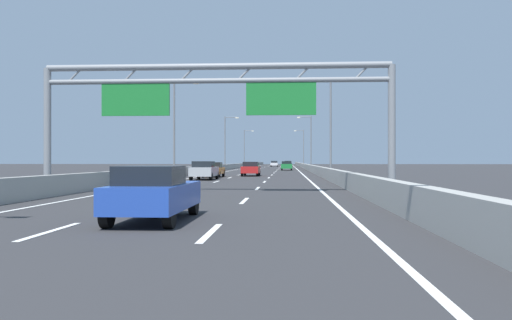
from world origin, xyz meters
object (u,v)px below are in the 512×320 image
Objects in this scene: orange_car at (213,170)px; silver_car at (204,170)px; streetlamp_right_far at (310,139)px; streetlamp_left_distant at (245,146)px; green_car at (287,166)px; streetlamp_left_mid at (176,122)px; white_car at (274,164)px; blue_car at (154,193)px; streetlamp_right_mid at (328,121)px; sign_gantry at (214,94)px; black_car at (288,164)px; streetlamp_left_far at (226,139)px; red_car at (251,169)px; streetlamp_right_distant at (303,146)px.

orange_car is 0.94× the size of silver_car.
streetlamp_right_far is 1.00× the size of streetlamp_left_distant.
orange_car is at bearing -101.50° from green_car.
streetlamp_right_far and streetlamp_left_distant have the same top height.
white_car is at bearing 84.93° from streetlamp_left_mid.
streetlamp_right_far is 79.24m from blue_car.
streetlamp_left_mid is 83.28m from streetlamp_left_distant.
streetlamp_left_distant is at bearing 100.16° from streetlamp_right_mid.
silver_car is (-10.84, -49.77, -4.62)m from streetlamp_right_far.
black_car is (3.77, 109.44, -4.09)m from sign_gantry.
streetlamp_right_far reaches higher than sign_gantry.
sign_gantry is 67.39m from streetlamp_left_far.
silver_car is at bearing -88.14° from orange_car.
black_car is 1.02× the size of white_car.
blue_car is 0.93× the size of red_car.
orange_car is at bearing 98.29° from sign_gantry.
sign_gantry is at bearing -106.61° from streetlamp_right_mid.
black_car reaches higher than orange_car.
silver_car is at bearing -63.28° from streetlamp_left_mid.
streetlamp_left_mid is at bearing 161.41° from orange_car.
sign_gantry is 4.12× the size of blue_car.
blue_car is (3.37, -28.97, -0.04)m from silver_car.
streetlamp_left_distant is at bearing 102.17° from green_car.
white_car is at bearing 89.92° from sign_gantry.
orange_car is at bearing -133.00° from red_car.
orange_car is at bearing -84.85° from streetlamp_left_far.
black_car is 1.10× the size of blue_car.
streetlamp_left_far is 43.37m from orange_car.
blue_car is at bearing -90.03° from white_car.
streetlamp_right_mid reaches higher than silver_car.
streetlamp_right_mid is 1.00× the size of streetlamp_right_far.
streetlamp_left_far is at bearing -104.71° from black_car.
streetlamp_left_distant is at bearing 92.62° from orange_car.
blue_car is at bearing -84.27° from orange_car.
sign_gantry is 26.45m from streetlamp_right_mid.
streetlamp_right_mid is 83.28m from streetlamp_right_distant.
orange_car is at bearing -87.38° from streetlamp_left_distant.
sign_gantry reaches higher than orange_car.
green_car is 52.01m from white_car.
silver_car is 29.17m from blue_car.
streetlamp_right_distant reaches higher than red_car.
streetlamp_right_far is at bearing 84.58° from blue_car.
streetlamp_left_far is 79.24m from blue_car.
streetlamp_left_far is at bearing -90.00° from streetlamp_left_distant.
streetlamp_left_mid reaches higher than blue_car.
green_car is (-4.08, 32.97, -4.63)m from streetlamp_right_mid.
streetlamp_right_mid is at bearing -82.94° from green_car.
streetlamp_left_distant is 51.68m from green_car.
sign_gantry is 67.41m from streetlamp_right_far.
streetlamp_right_far is 42.87m from black_car.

